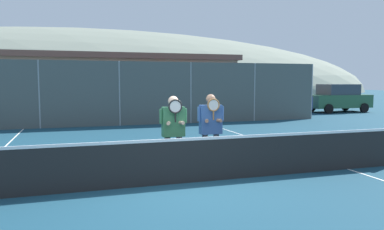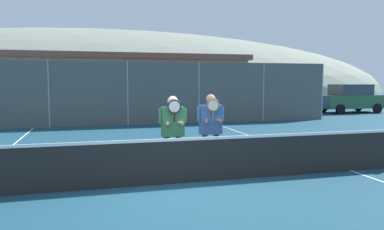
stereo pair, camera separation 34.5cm
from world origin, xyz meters
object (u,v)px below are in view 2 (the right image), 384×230
(car_right_of_center, at_px, (280,100))
(car_far_right, at_px, (350,98))
(player_leftmost, at_px, (173,127))
(car_left_of_center, at_px, (99,101))
(car_center, at_px, (193,101))
(player_center_left, at_px, (211,125))

(car_right_of_center, relative_size, car_far_right, 1.14)
(player_leftmost, distance_m, car_right_of_center, 15.25)
(car_left_of_center, bearing_deg, car_right_of_center, -0.19)
(car_center, bearing_deg, player_leftmost, -107.29)
(car_center, bearing_deg, player_center_left, -103.50)
(car_right_of_center, xyz_separation_m, car_far_right, (5.08, 0.25, 0.04))
(car_right_of_center, bearing_deg, car_center, 178.67)
(car_right_of_center, bearing_deg, car_left_of_center, 179.81)
(car_center, xyz_separation_m, car_right_of_center, (5.35, -0.12, -0.02))
(car_left_of_center, xyz_separation_m, car_center, (5.13, 0.09, -0.05))
(player_center_left, bearing_deg, car_right_of_center, 55.64)
(car_left_of_center, distance_m, car_right_of_center, 10.49)
(player_center_left, height_order, car_left_of_center, car_left_of_center)
(car_left_of_center, height_order, car_far_right, car_left_of_center)
(car_right_of_center, bearing_deg, car_far_right, 2.78)
(player_center_left, xyz_separation_m, car_far_right, (13.38, 12.38, -0.12))
(car_right_of_center, bearing_deg, player_center_left, -124.36)
(car_far_right, bearing_deg, car_left_of_center, -179.22)
(player_leftmost, distance_m, car_center, 12.88)
(player_leftmost, relative_size, car_right_of_center, 0.36)
(car_left_of_center, bearing_deg, player_leftmost, -83.90)
(player_center_left, height_order, car_right_of_center, player_center_left)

